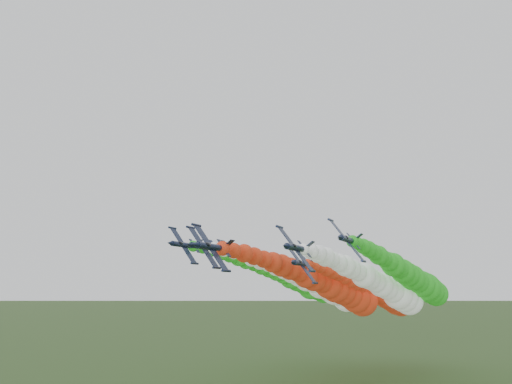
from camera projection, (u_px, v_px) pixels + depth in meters
jet_lead at (334, 288)px, 145.24m from camera, size 17.19×94.43×21.34m
jet_inner_left at (321, 285)px, 158.45m from camera, size 17.35×94.59×21.49m
jet_inner_right at (387, 288)px, 149.41m from camera, size 17.03×94.27×21.17m
jet_outer_left at (294, 280)px, 170.90m from camera, size 16.33×93.58×20.48m
jet_outer_right at (416, 280)px, 154.43m from camera, size 16.52×93.77×20.67m
jet_trail at (379, 294)px, 166.11m from camera, size 16.39×93.63×20.54m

